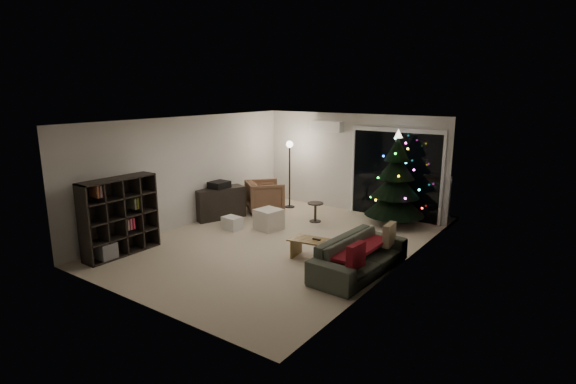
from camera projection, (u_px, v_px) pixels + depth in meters
name	position (u px, v px, depth m)	size (l,w,h in m)	color
room	(332.00, 186.00, 9.87)	(6.50, 7.51, 2.60)	beige
bookshelf	(114.00, 215.00, 8.58)	(0.38, 1.48, 1.48)	black
media_cabinet	(220.00, 203.00, 10.94)	(0.45, 1.21, 0.76)	black
stereo	(219.00, 185.00, 10.84)	(0.38, 0.45, 0.16)	black
armchair	(265.00, 196.00, 11.50)	(0.86, 0.89, 0.81)	brown
ottoman	(269.00, 219.00, 10.10)	(0.51, 0.51, 0.46)	silver
cardboard_box_a	(232.00, 223.00, 10.11)	(0.41, 0.31, 0.29)	white
cardboard_box_b	(276.00, 222.00, 10.27)	(0.36, 0.27, 0.25)	white
side_table	(315.00, 212.00, 10.67)	(0.37, 0.37, 0.47)	black
floor_lamp	(290.00, 176.00, 11.85)	(0.27, 0.27, 1.72)	black
sofa	(360.00, 255.00, 7.70)	(2.10, 0.82, 0.61)	#363932
sofa_throw	(355.00, 247.00, 7.72)	(0.66, 1.52, 0.05)	maroon
cushion_a	(389.00, 235.00, 8.02)	(0.12, 0.40, 0.40)	#7D7053
cushion_b	(356.00, 256.00, 6.98)	(0.12, 0.40, 0.40)	maroon
coffee_table	(323.00, 252.00, 8.17)	(1.26, 0.44, 0.40)	brown
remote_a	(317.00, 239.00, 8.21)	(0.16, 0.05, 0.02)	black
remote_b	(330.00, 241.00, 8.11)	(0.15, 0.04, 0.02)	slate
christmas_tree	(396.00, 178.00, 10.23)	(1.37, 1.37, 2.22)	black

